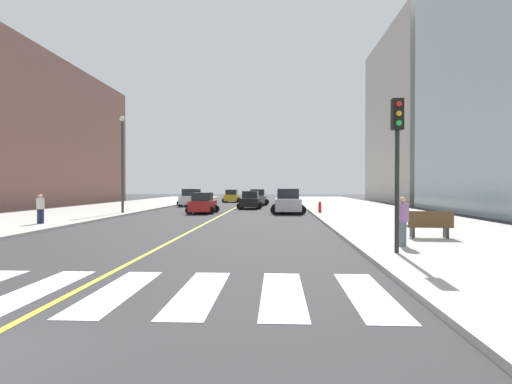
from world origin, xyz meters
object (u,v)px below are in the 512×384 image
object	(u,v)px
park_bench	(430,225)
pedestrian_walking_west	(40,207)
car_yellow_seventh	(232,196)
street_lamp	(122,156)
fire_hydrant	(320,207)
pedestrian_waiting_east	(403,219)
traffic_light_near_corner	(397,145)
car_white_third	(192,198)
car_silver_fourth	(288,202)
car_red_nearest	(203,204)
car_gray_fifth	(258,198)
car_black_second	(250,200)
car_green_sixth	(285,197)

from	to	relation	value
park_bench	pedestrian_walking_west	xyz separation A→B (m)	(-19.79, 5.65, 0.39)
car_yellow_seventh	street_lamp	world-z (taller)	street_lamp
fire_hydrant	street_lamp	bearing A→B (deg)	-176.24
car_yellow_seventh	pedestrian_waiting_east	bearing A→B (deg)	-75.12
car_yellow_seventh	traffic_light_near_corner	xyz separation A→B (m)	(10.23, -45.17, 2.78)
park_bench	traffic_light_near_corner	bearing A→B (deg)	151.27
car_yellow_seventh	park_bench	bearing A→B (deg)	-71.99
car_yellow_seventh	street_lamp	distance (m)	26.73
traffic_light_near_corner	street_lamp	size ratio (longest dim) A/B	0.64
car_white_third	car_silver_fourth	world-z (taller)	car_silver_fourth
car_silver_fourth	fire_hydrant	size ratio (longest dim) A/B	5.22
park_bench	street_lamp	bearing A→B (deg)	53.49
car_yellow_seventh	park_bench	distance (m)	43.15
park_bench	pedestrian_waiting_east	world-z (taller)	pedestrian_waiting_east
car_yellow_seventh	car_red_nearest	bearing A→B (deg)	-88.68
car_red_nearest	pedestrian_waiting_east	distance (m)	22.35
car_white_third	fire_hydrant	world-z (taller)	car_white_third
park_bench	fire_hydrant	xyz separation A→B (m)	(-2.81, 16.55, -0.11)
car_gray_fifth	pedestrian_waiting_east	distance (m)	35.58
traffic_light_near_corner	park_bench	world-z (taller)	traffic_light_near_corner
car_red_nearest	pedestrian_waiting_east	size ratio (longest dim) A/B	2.23
car_red_nearest	pedestrian_waiting_east	xyz separation A→B (m)	(10.69, -19.63, 0.30)
car_black_second	pedestrian_waiting_east	xyz separation A→B (m)	(7.17, -27.03, 0.28)
car_white_third	pedestrian_walking_west	bearing A→B (deg)	-97.61
car_black_second	car_white_third	bearing A→B (deg)	-34.08
pedestrian_waiting_east	car_yellow_seventh	bearing A→B (deg)	-125.46
car_red_nearest	fire_hydrant	size ratio (longest dim) A/B	4.41
car_silver_fourth	car_gray_fifth	size ratio (longest dim) A/B	1.08
pedestrian_waiting_east	car_gray_fifth	bearing A→B (deg)	-128.42
car_green_sixth	pedestrian_walking_west	size ratio (longest dim) A/B	2.34
fire_hydrant	street_lamp	size ratio (longest dim) A/B	0.11
pedestrian_waiting_east	car_silver_fourth	bearing A→B (deg)	-129.36
car_green_sixth	pedestrian_waiting_east	world-z (taller)	pedestrian_waiting_east
car_red_nearest	street_lamp	size ratio (longest dim) A/B	0.51
pedestrian_walking_west	park_bench	bearing A→B (deg)	140.01
car_yellow_seventh	street_lamp	size ratio (longest dim) A/B	0.52
car_green_sixth	pedestrian_walking_west	world-z (taller)	pedestrian_walking_west
car_black_second	traffic_light_near_corner	size ratio (longest dim) A/B	0.81
car_red_nearest	street_lamp	bearing A→B (deg)	-164.31
car_black_second	car_green_sixth	world-z (taller)	car_black_second
car_red_nearest	car_black_second	distance (m)	8.20
car_yellow_seventh	pedestrian_waiting_east	world-z (taller)	pedestrian_waiting_east
car_red_nearest	traffic_light_near_corner	world-z (taller)	traffic_light_near_corner
car_silver_fourth	car_white_third	bearing A→B (deg)	-47.91
car_black_second	pedestrian_walking_west	size ratio (longest dim) A/B	2.40
car_green_sixth	car_gray_fifth	bearing A→B (deg)	67.60
car_white_third	pedestrian_waiting_east	xyz separation A→B (m)	(14.17, -32.01, 0.20)
pedestrian_waiting_east	car_green_sixth	bearing A→B (deg)	-134.91
traffic_light_near_corner	pedestrian_waiting_east	xyz separation A→B (m)	(0.62, 1.50, -2.50)
car_green_sixth	traffic_light_near_corner	bearing A→B (deg)	93.15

